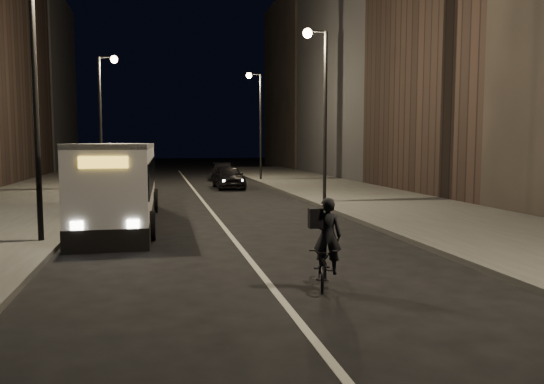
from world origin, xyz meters
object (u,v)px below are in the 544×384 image
car_mid (137,178)px  city_bus (120,180)px  cyclist_on_bicycle (325,257)px  car_near (228,177)px  streetlight_right_far (257,111)px  car_far (223,171)px  streetlight_left_far (105,104)px  streetlight_right_mid (320,92)px  streetlight_left_near (44,58)px

car_mid → city_bus: bearing=96.3°
cyclist_on_bicycle → car_near: size_ratio=0.43×
cyclist_on_bicycle → city_bus: bearing=134.4°
streetlight_right_far → car_mid: bearing=-155.2°
car_far → car_mid: bearing=-129.3°
streetlight_left_far → car_near: size_ratio=1.84×
car_near → car_mid: (-5.89, 1.81, -0.13)m
car_mid → car_far: size_ratio=0.81×
car_near → streetlight_right_mid: bearing=-74.3°
streetlight_left_near → car_mid: bearing=85.0°
car_near → car_mid: bearing=161.8°
city_bus → cyclist_on_bicycle: city_bus is taller
streetlight_left_near → car_far: size_ratio=1.72×
streetlight_right_far → streetlight_left_far: (-10.66, -6.00, 0.00)m
streetlight_left_far → city_bus: bearing=-83.0°
car_mid → streetlight_right_mid: bearing=133.3°
streetlight_right_far → cyclist_on_bicycle: bearing=-98.1°
car_mid → car_far: car_far is taller
streetlight_left_far → city_bus: streetlight_left_far is taller
streetlight_left_near → city_bus: 5.74m
streetlight_left_far → car_far: 12.46m
streetlight_right_far → car_mid: size_ratio=2.13×
city_bus → car_mid: city_bus is taller
streetlight_right_mid → streetlight_left_near: bearing=-143.1°
streetlight_right_far → city_bus: (-8.93, -20.02, -3.76)m
streetlight_right_mid → car_mid: (-8.93, 11.87, -4.73)m
streetlight_left_near → streetlight_left_far: (0.00, 18.00, 0.00)m
streetlight_right_far → car_near: bearing=-117.2°
car_far → streetlight_left_far: bearing=-128.6°
car_mid → car_far: 9.00m
streetlight_left_near → car_mid: streetlight_left_near is taller
streetlight_right_mid → cyclist_on_bicycle: streetlight_right_mid is taller
cyclist_on_bicycle → car_mid: 26.30m
car_mid → streetlight_right_far: bearing=-148.9°
streetlight_left_near → streetlight_left_far: same height
car_mid → car_far: (6.49, 6.23, 0.06)m
streetlight_left_near → city_bus: (1.73, 3.98, -3.76)m
streetlight_right_mid → car_near: bearing=106.8°
cyclist_on_bicycle → car_near: 24.10m
streetlight_left_far → car_mid: (1.73, 1.87, -4.73)m
streetlight_right_far → car_mid: 10.92m
car_mid → streetlight_left_near: bearing=91.3°
streetlight_right_mid → city_bus: bearing=-155.7°
streetlight_right_mid → car_far: streetlight_right_mid is taller
streetlight_right_mid → streetlight_right_far: 16.00m
streetlight_right_far → cyclist_on_bicycle: (-4.26, -30.01, -4.73)m
streetlight_right_far → car_far: streetlight_right_far is taller
cyclist_on_bicycle → car_mid: (-4.68, 25.88, -0.00)m
city_bus → car_mid: bearing=90.7°
streetlight_left_far → city_bus: (1.73, -14.02, -3.76)m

